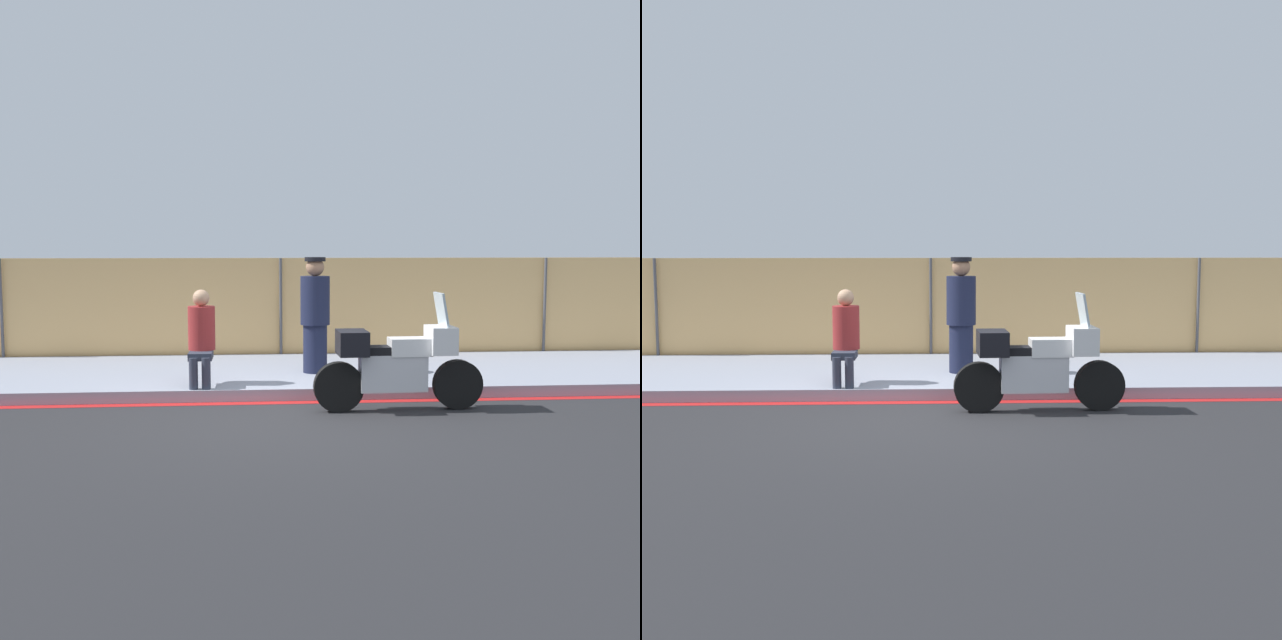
% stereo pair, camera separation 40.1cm
% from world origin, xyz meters
% --- Properties ---
extents(ground_plane, '(120.00, 120.00, 0.00)m').
position_xyz_m(ground_plane, '(0.00, 0.00, 0.00)').
color(ground_plane, '#262628').
extents(sidewalk, '(34.95, 3.22, 0.16)m').
position_xyz_m(sidewalk, '(0.00, 2.61, 0.08)').
color(sidewalk, '#8E93A3').
rests_on(sidewalk, ground_plane).
extents(curb_paint_stripe, '(34.95, 0.18, 0.01)m').
position_xyz_m(curb_paint_stripe, '(0.00, 0.91, 0.00)').
color(curb_paint_stripe, red).
rests_on(curb_paint_stripe, ground_plane).
extents(storefront_fence, '(33.20, 0.17, 1.83)m').
position_xyz_m(storefront_fence, '(0.00, 4.31, 0.91)').
color(storefront_fence, '#E5B26B').
rests_on(storefront_fence, ground_plane).
extents(motorcycle, '(2.14, 0.54, 1.47)m').
position_xyz_m(motorcycle, '(1.34, 0.36, 0.59)').
color(motorcycle, black).
rests_on(motorcycle, ground_plane).
extents(officer_standing, '(0.44, 0.44, 1.72)m').
position_xyz_m(officer_standing, '(0.46, 2.30, 1.03)').
color(officer_standing, '#191E38').
rests_on(officer_standing, sidewalk).
extents(person_seated_on_curb, '(0.37, 0.66, 1.29)m').
position_xyz_m(person_seated_on_curb, '(-1.15, 1.46, 0.87)').
color(person_seated_on_curb, '#2D3342').
rests_on(person_seated_on_curb, sidewalk).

